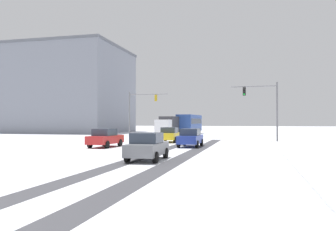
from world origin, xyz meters
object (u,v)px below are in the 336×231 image
at_px(traffic_signal_far_left, 140,106).
at_px(bus_oncoming, 190,123).
at_px(car_yellow_cab_lead, 170,135).
at_px(office_building_far_left_block, 56,91).
at_px(car_blue_second, 190,138).
at_px(box_truck_delivery, 169,125).
at_px(car_grey_fourth, 147,146).
at_px(car_red_third, 105,138).
at_px(traffic_signal_near_right, 264,102).

bearing_deg(traffic_signal_far_left, bus_oncoming, 70.11).
bearing_deg(car_yellow_cab_lead, office_building_far_left_block, 139.17).
distance_m(car_blue_second, box_truck_delivery, 22.96).
bearing_deg(traffic_signal_far_left, car_blue_second, -57.48).
bearing_deg(car_yellow_cab_lead, car_blue_second, -60.53).
bearing_deg(car_grey_fourth, traffic_signal_far_left, 109.73).
xyz_separation_m(car_red_third, car_grey_fourth, (6.64, -8.68, 0.00)).
height_order(traffic_signal_far_left, car_grey_fourth, traffic_signal_far_left).
bearing_deg(bus_oncoming, car_blue_second, -79.50).
bearing_deg(car_red_third, box_truck_delivery, 90.42).
xyz_separation_m(traffic_signal_far_left, car_yellow_cab_lead, (6.93, -10.19, -3.60)).
bearing_deg(office_building_far_left_block, car_red_third, -52.22).
distance_m(car_blue_second, office_building_far_left_block, 47.90).
xyz_separation_m(traffic_signal_near_right, car_blue_second, (-6.65, -8.21, -3.54)).
distance_m(traffic_signal_far_left, bus_oncoming, 14.36).
height_order(traffic_signal_near_right, box_truck_delivery, traffic_signal_near_right).
relative_size(traffic_signal_far_left, box_truck_delivery, 0.87).
xyz_separation_m(car_yellow_cab_lead, car_blue_second, (3.34, -5.91, 0.00)).
bearing_deg(box_truck_delivery, car_red_third, -89.58).
bearing_deg(car_blue_second, box_truck_delivery, 108.80).
xyz_separation_m(car_blue_second, car_red_third, (-7.22, -2.23, 0.00)).
bearing_deg(office_building_far_left_block, traffic_signal_far_left, -34.55).
relative_size(car_red_third, box_truck_delivery, 0.56).
relative_size(traffic_signal_far_left, car_yellow_cab_lead, 1.57).
bearing_deg(traffic_signal_near_right, bus_oncoming, 119.72).
height_order(car_yellow_cab_lead, car_grey_fourth, same).
distance_m(traffic_signal_far_left, car_yellow_cab_lead, 12.84).
relative_size(car_blue_second, office_building_far_left_block, 0.14).
xyz_separation_m(car_yellow_cab_lead, car_grey_fourth, (2.76, -16.83, 0.00)).
xyz_separation_m(traffic_signal_near_right, traffic_signal_far_left, (-16.92, 7.89, 0.06)).
bearing_deg(car_red_third, office_building_far_left_block, 127.78).
xyz_separation_m(traffic_signal_far_left, bus_oncoming, (4.81, 13.31, -2.43)).
distance_m(car_yellow_cab_lead, car_red_third, 9.02).
relative_size(car_yellow_cab_lead, bus_oncoming, 0.37).
height_order(traffic_signal_near_right, car_yellow_cab_lead, traffic_signal_near_right).
relative_size(traffic_signal_near_right, car_yellow_cab_lead, 1.57).
height_order(car_red_third, bus_oncoming, bus_oncoming).
distance_m(traffic_signal_near_right, traffic_signal_far_left, 18.67).
bearing_deg(car_blue_second, car_grey_fourth, -93.03).
bearing_deg(box_truck_delivery, car_blue_second, -71.20).
height_order(traffic_signal_near_right, car_blue_second, traffic_signal_near_right).
distance_m(traffic_signal_near_right, car_grey_fourth, 20.75).
distance_m(traffic_signal_near_right, bus_oncoming, 24.52).
xyz_separation_m(car_grey_fourth, box_truck_delivery, (-6.82, 32.64, 0.82)).
bearing_deg(car_grey_fourth, car_yellow_cab_lead, 99.32).
bearing_deg(car_blue_second, car_red_third, -162.80).
bearing_deg(box_truck_delivery, traffic_signal_far_left, -117.07).
bearing_deg(bus_oncoming, car_grey_fourth, -83.11).
bearing_deg(traffic_signal_near_right, car_grey_fourth, -110.70).
height_order(car_yellow_cab_lead, bus_oncoming, bus_oncoming).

